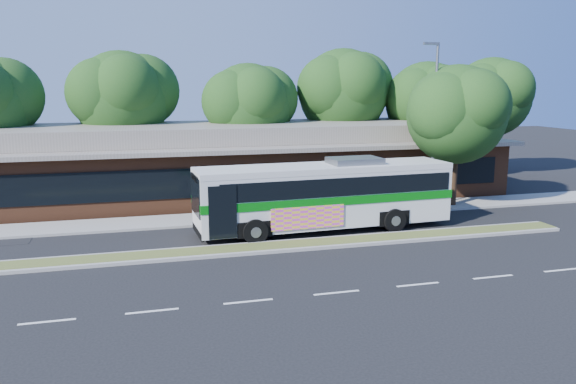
# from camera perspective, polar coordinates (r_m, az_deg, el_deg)

# --- Properties ---
(ground) EXTENTS (120.00, 120.00, 0.00)m
(ground) POSITION_cam_1_polar(r_m,az_deg,el_deg) (23.60, 0.78, -6.00)
(ground) COLOR black
(ground) RESTS_ON ground
(median_strip) EXTENTS (26.00, 1.10, 0.15)m
(median_strip) POSITION_cam_1_polar(r_m,az_deg,el_deg) (24.14, 0.39, -5.43)
(median_strip) COLOR #415022
(median_strip) RESTS_ON ground
(sidewalk) EXTENTS (44.00, 2.60, 0.12)m
(sidewalk) POSITION_cam_1_polar(r_m,az_deg,el_deg) (29.59, -2.61, -2.42)
(sidewalk) COLOR gray
(sidewalk) RESTS_ON ground
(plaza_building) EXTENTS (33.20, 11.20, 4.45)m
(plaza_building) POSITION_cam_1_polar(r_m,az_deg,el_deg) (35.58, -4.95, 3.18)
(plaza_building) COLOR brown
(plaza_building) RESTS_ON ground
(lamp_post) EXTENTS (0.93, 0.18, 9.07)m
(lamp_post) POSITION_cam_1_polar(r_m,az_deg,el_deg) (31.95, 14.60, 7.01)
(lamp_post) COLOR slate
(lamp_post) RESTS_ON ground
(tree_bg_b) EXTENTS (6.69, 6.00, 9.00)m
(tree_bg_b) POSITION_cam_1_polar(r_m,az_deg,el_deg) (37.88, -15.88, 9.37)
(tree_bg_b) COLOR black
(tree_bg_b) RESTS_ON ground
(tree_bg_c) EXTENTS (6.24, 5.60, 8.26)m
(tree_bg_c) POSITION_cam_1_polar(r_m,az_deg,el_deg) (37.66, -3.49, 8.91)
(tree_bg_c) COLOR black
(tree_bg_c) RESTS_ON ground
(tree_bg_d) EXTENTS (6.91, 6.20, 9.37)m
(tree_bg_d) POSITION_cam_1_polar(r_m,az_deg,el_deg) (40.61, 6.13, 10.17)
(tree_bg_d) COLOR black
(tree_bg_d) RESTS_ON ground
(tree_bg_e) EXTENTS (6.47, 5.80, 8.50)m
(tree_bg_e) POSITION_cam_1_polar(r_m,az_deg,el_deg) (42.26, 14.29, 9.01)
(tree_bg_e) COLOR black
(tree_bg_e) RESTS_ON ground
(tree_bg_f) EXTENTS (6.69, 6.00, 8.92)m
(tree_bg_f) POSITION_cam_1_polar(r_m,az_deg,el_deg) (46.31, 20.28, 9.20)
(tree_bg_f) COLOR black
(tree_bg_f) RESTS_ON ground
(transit_bus) EXTENTS (12.34, 3.30, 3.43)m
(transit_bus) POSITION_cam_1_polar(r_m,az_deg,el_deg) (26.55, 3.86, 0.12)
(transit_bus) COLOR silver
(transit_bus) RESTS_ON ground
(sidewalk_tree) EXTENTS (6.12, 5.49, 7.97)m
(sidewalk_tree) POSITION_cam_1_polar(r_m,az_deg,el_deg) (33.06, 17.23, 7.78)
(sidewalk_tree) COLOR black
(sidewalk_tree) RESTS_ON ground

